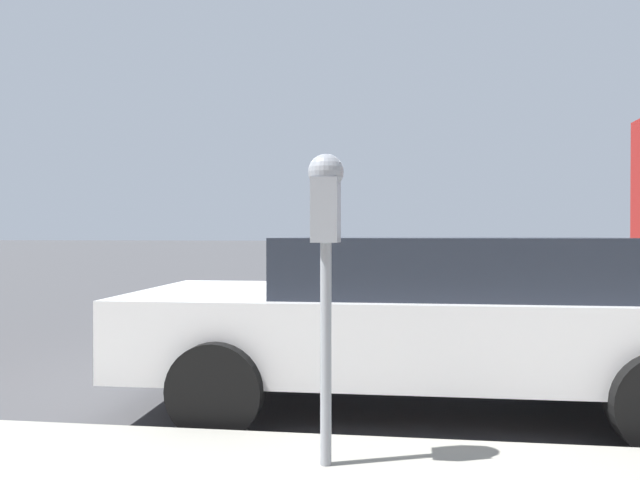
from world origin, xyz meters
name	(u,v)px	position (x,y,z in m)	size (l,w,h in m)	color
ground_plane	(325,373)	(0.00, 0.00, 0.00)	(220.00, 220.00, 0.00)	#424244
parking_meter	(326,227)	(-2.70, -0.35, 1.39)	(0.21, 0.19, 1.65)	gray
car_white	(429,314)	(-1.04, -0.96, 0.72)	(2.14, 4.52, 1.32)	silver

